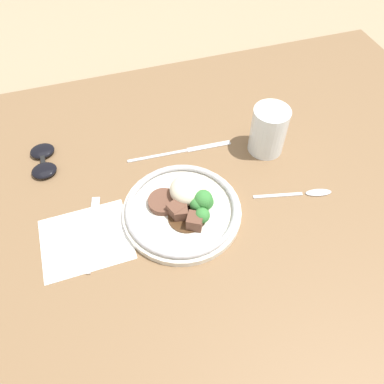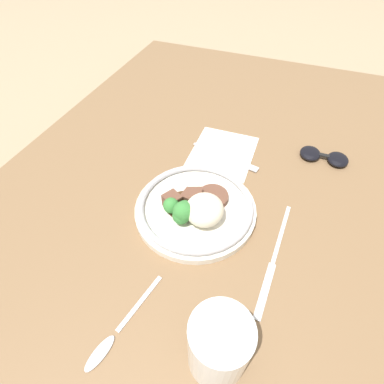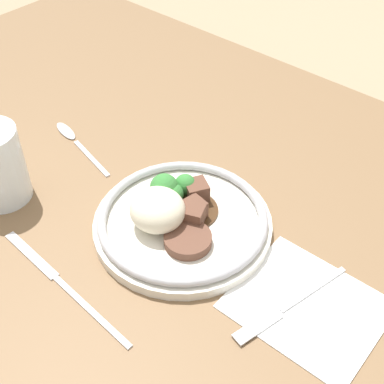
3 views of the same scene
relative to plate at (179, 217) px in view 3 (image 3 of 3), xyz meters
name	(u,v)px [view 3 (image 3 of 3)]	position (x,y,z in m)	size (l,w,h in m)	color
ground_plane	(174,261)	(-0.01, 0.02, -0.06)	(8.00, 8.00, 0.00)	#998466
dining_table	(174,251)	(-0.01, 0.02, -0.04)	(1.47, 0.95, 0.04)	brown
napkin	(307,306)	(-0.19, 0.00, -0.02)	(0.17, 0.14, 0.00)	white
plate	(179,217)	(0.00, 0.00, 0.00)	(0.23, 0.23, 0.06)	silver
fork	(282,310)	(-0.18, 0.02, -0.02)	(0.05, 0.17, 0.00)	silver
knife	(59,280)	(0.05, 0.16, -0.02)	(0.23, 0.02, 0.00)	silver
spoon	(72,137)	(0.26, -0.03, -0.02)	(0.16, 0.05, 0.01)	silver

